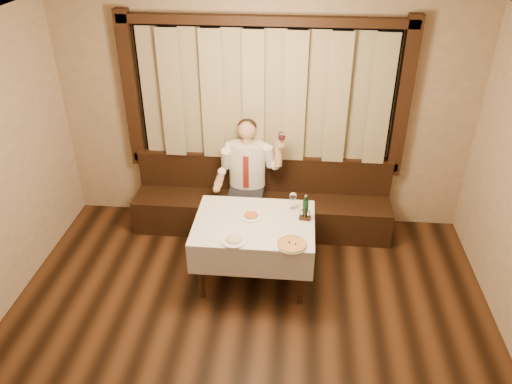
# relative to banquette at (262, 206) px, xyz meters

# --- Properties ---
(room) EXTENTS (5.01, 6.01, 2.81)m
(room) POSITION_rel_banquette_xyz_m (-0.00, -1.75, 1.19)
(room) COLOR black
(room) RESTS_ON ground
(banquette) EXTENTS (3.20, 0.61, 0.94)m
(banquette) POSITION_rel_banquette_xyz_m (0.00, 0.00, 0.00)
(banquette) COLOR black
(banquette) RESTS_ON ground
(dining_table) EXTENTS (1.27, 0.97, 0.76)m
(dining_table) POSITION_rel_banquette_xyz_m (0.00, -1.02, 0.34)
(dining_table) COLOR black
(dining_table) RESTS_ON ground
(pizza) EXTENTS (0.31, 0.31, 0.03)m
(pizza) POSITION_rel_banquette_xyz_m (0.41, -1.40, 0.46)
(pizza) COLOR white
(pizza) RESTS_ON dining_table
(pasta_red) EXTENTS (0.25, 0.25, 0.09)m
(pasta_red) POSITION_rel_banquette_xyz_m (-0.04, -0.94, 0.48)
(pasta_red) COLOR white
(pasta_red) RESTS_ON dining_table
(pasta_cream) EXTENTS (0.27, 0.27, 0.09)m
(pasta_cream) POSITION_rel_banquette_xyz_m (-0.17, -1.38, 0.48)
(pasta_cream) COLOR white
(pasta_cream) RESTS_ON dining_table
(green_bottle) EXTENTS (0.06, 0.06, 0.28)m
(green_bottle) POSITION_rel_banquette_xyz_m (0.53, -0.92, 0.57)
(green_bottle) COLOR #0F481E
(green_bottle) RESTS_ON dining_table
(table_wine_glass) EXTENTS (0.08, 0.08, 0.21)m
(table_wine_glass) POSITION_rel_banquette_xyz_m (0.39, -0.74, 0.60)
(table_wine_glass) COLOR white
(table_wine_glass) RESTS_ON dining_table
(cruet_caddy) EXTENTS (0.13, 0.07, 0.13)m
(cruet_caddy) POSITION_rel_banquette_xyz_m (0.53, -0.93, 0.49)
(cruet_caddy) COLOR black
(cruet_caddy) RESTS_ON dining_table
(seated_man) EXTENTS (0.83, 0.62, 1.48)m
(seated_man) POSITION_rel_banquette_xyz_m (-0.18, -0.09, 0.54)
(seated_man) COLOR black
(seated_man) RESTS_ON ground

